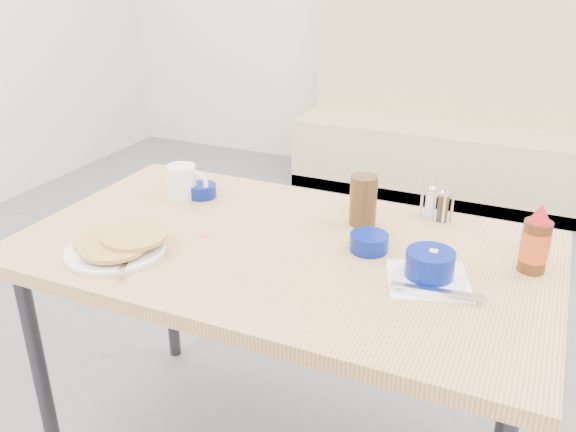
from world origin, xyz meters
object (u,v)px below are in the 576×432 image
at_px(coffee_mug, 183,181).
at_px(amber_tumbler, 363,200).
at_px(booth_bench, 449,139).
at_px(dining_table, 283,265).
at_px(condiment_caddy, 437,206).
at_px(grits_setting, 430,269).
at_px(butter_bowl, 369,243).
at_px(creamer_bowl, 202,191).
at_px(pancake_plate, 117,245).
at_px(syrup_bottle, 535,242).

bearing_deg(coffee_mug, amber_tumbler, 4.00).
xyz_separation_m(booth_bench, dining_table, (0.00, -2.53, 0.35)).
distance_m(booth_bench, amber_tumbler, 2.38).
xyz_separation_m(booth_bench, condiment_caddy, (0.33, -2.19, 0.45)).
relative_size(grits_setting, butter_bowl, 2.55).
xyz_separation_m(dining_table, creamer_bowl, (-0.37, 0.20, 0.08)).
bearing_deg(pancake_plate, creamer_bowl, 90.15).
height_order(coffee_mug, condiment_caddy, condiment_caddy).
bearing_deg(amber_tumbler, coffee_mug, -176.00).
xyz_separation_m(condiment_caddy, syrup_bottle, (0.28, -0.22, 0.04)).
height_order(amber_tumbler, syrup_bottle, syrup_bottle).
relative_size(pancake_plate, condiment_caddy, 2.31).
bearing_deg(condiment_caddy, butter_bowl, -87.59).
bearing_deg(amber_tumbler, dining_table, -125.35).
height_order(grits_setting, amber_tumbler, amber_tumbler).
xyz_separation_m(butter_bowl, condiment_caddy, (0.12, 0.28, 0.02)).
bearing_deg(butter_bowl, coffee_mug, 170.17).
distance_m(pancake_plate, butter_bowl, 0.65).
bearing_deg(booth_bench, condiment_caddy, -81.35).
relative_size(dining_table, grits_setting, 5.43).
bearing_deg(booth_bench, butter_bowl, -84.95).
distance_m(booth_bench, pancake_plate, 2.81).
relative_size(creamer_bowl, amber_tumbler, 0.63).
distance_m(amber_tumbler, syrup_bottle, 0.47).
xyz_separation_m(booth_bench, coffee_mug, (-0.42, -2.36, 0.46)).
bearing_deg(coffee_mug, grits_setting, -14.08).
relative_size(booth_bench, amber_tumbler, 13.20).
bearing_deg(butter_bowl, pancake_plate, -154.87).
bearing_deg(amber_tumbler, syrup_bottle, -11.09).
xyz_separation_m(dining_table, coffee_mug, (-0.42, 0.17, 0.12)).
height_order(booth_bench, butter_bowl, booth_bench).
distance_m(creamer_bowl, syrup_bottle, 0.99).
bearing_deg(creamer_bowl, amber_tumbler, 1.40).
bearing_deg(syrup_bottle, grits_setting, -144.42).
bearing_deg(condiment_caddy, grits_setting, -55.71).
xyz_separation_m(butter_bowl, syrup_bottle, (0.39, 0.06, 0.05)).
bearing_deg(creamer_bowl, pancake_plate, -89.85).
bearing_deg(pancake_plate, amber_tumbler, 39.29).
distance_m(coffee_mug, syrup_bottle, 1.03).
bearing_deg(pancake_plate, condiment_caddy, 38.18).
height_order(coffee_mug, grits_setting, coffee_mug).
height_order(creamer_bowl, butter_bowl, butter_bowl).
height_order(booth_bench, coffee_mug, booth_bench).
distance_m(pancake_plate, amber_tumbler, 0.68).
bearing_deg(syrup_bottle, butter_bowl, -171.19).
relative_size(grits_setting, condiment_caddy, 2.33).
bearing_deg(booth_bench, syrup_bottle, -75.78).
xyz_separation_m(dining_table, butter_bowl, (0.22, 0.06, 0.08)).
bearing_deg(grits_setting, condiment_caddy, 99.34).
bearing_deg(pancake_plate, grits_setting, 13.42).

